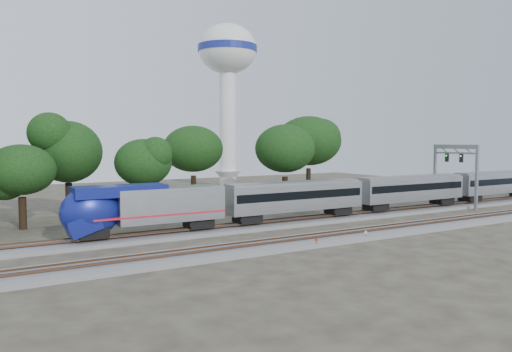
% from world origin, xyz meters
% --- Properties ---
extents(ground, '(160.00, 160.00, 0.00)m').
position_xyz_m(ground, '(0.00, 0.00, 0.00)').
color(ground, '#383328').
rests_on(ground, ground).
extents(track_far, '(160.00, 5.00, 0.73)m').
position_xyz_m(track_far, '(0.00, 6.00, 0.21)').
color(track_far, slate).
rests_on(track_far, ground).
extents(track_near, '(160.00, 5.00, 0.73)m').
position_xyz_m(track_near, '(0.00, -4.00, 0.21)').
color(track_near, slate).
rests_on(track_near, ground).
extents(train, '(95.45, 3.30, 4.86)m').
position_xyz_m(train, '(31.16, 6.00, 3.35)').
color(train, silver).
rests_on(train, ground).
extents(switch_stand_red, '(0.30, 0.06, 0.94)m').
position_xyz_m(switch_stand_red, '(4.83, -6.34, 0.60)').
color(switch_stand_red, '#512D19').
rests_on(switch_stand_red, ground).
extents(switch_stand_white, '(0.29, 0.12, 0.94)m').
position_xyz_m(switch_stand_white, '(11.46, -5.85, 0.60)').
color(switch_stand_white, '#512D19').
rests_on(switch_stand_white, ground).
extents(switch_lever, '(0.51, 0.32, 0.30)m').
position_xyz_m(switch_lever, '(6.83, -5.87, 0.15)').
color(switch_lever, '#512D19').
rests_on(switch_lever, ground).
extents(water_tower, '(12.56, 12.56, 34.76)m').
position_xyz_m(water_tower, '(26.51, 52.59, 25.75)').
color(water_tower, silver).
rests_on(water_tower, ground).
extents(signal_gantry, '(0.65, 7.74, 9.41)m').
position_xyz_m(signal_gantry, '(40.46, 6.00, 6.86)').
color(signal_gantry, gray).
rests_on(signal_gantry, ground).
extents(tree_2, '(6.84, 6.84, 9.64)m').
position_xyz_m(tree_2, '(-17.37, 18.67, 6.70)').
color(tree_2, black).
rests_on(tree_2, ground).
extents(tree_3, '(8.72, 8.72, 12.29)m').
position_xyz_m(tree_3, '(-11.42, 23.97, 8.56)').
color(tree_3, black).
rests_on(tree_3, ground).
extents(tree_4, '(7.42, 7.42, 10.46)m').
position_xyz_m(tree_4, '(-3.90, 16.91, 7.28)').
color(tree_4, black).
rests_on(tree_4, ground).
extents(tree_5, '(8.90, 8.90, 12.55)m').
position_xyz_m(tree_5, '(7.11, 26.82, 8.74)').
color(tree_5, black).
rests_on(tree_5, ground).
extents(tree_6, '(9.00, 9.00, 12.69)m').
position_xyz_m(tree_6, '(17.32, 17.20, 8.84)').
color(tree_6, black).
rests_on(tree_6, ground).
extents(tree_7, '(10.13, 10.13, 14.28)m').
position_xyz_m(tree_7, '(27.10, 24.58, 9.95)').
color(tree_7, black).
rests_on(tree_7, ground).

